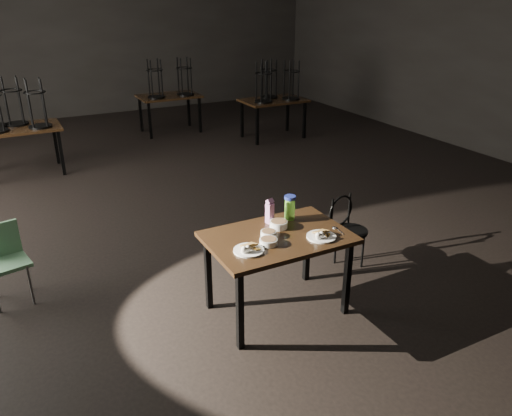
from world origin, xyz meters
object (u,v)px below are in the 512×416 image
juice_carton (270,212)px  bentwood_chair (346,225)px  water_bottle (290,207)px  school_chair (5,256)px  main_table (278,244)px

juice_carton → bentwood_chair: (1.00, 0.16, -0.42)m
water_bottle → school_chair: (-2.35, 1.07, -0.42)m
juice_carton → bentwood_chair: bearing=8.9°
water_bottle → bentwood_chair: bearing=11.7°
main_table → school_chair: size_ratio=1.64×
juice_carton → bentwood_chair: juice_carton is taller
main_table → school_chair: main_table is taller
bentwood_chair → juice_carton: bearing=177.6°
water_bottle → juice_carton: bearing=177.6°
juice_carton → school_chair: size_ratio=0.32×
juice_carton → school_chair: juice_carton is taller
bentwood_chair → school_chair: (-3.15, 0.91, 0.00)m
water_bottle → school_chair: water_bottle is taller
main_table → bentwood_chair: (1.06, 0.41, -0.23)m
main_table → water_bottle: size_ratio=5.34×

